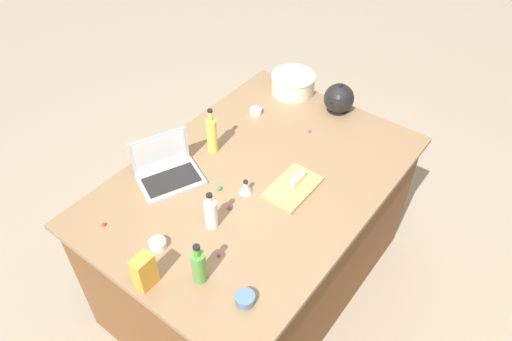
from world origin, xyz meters
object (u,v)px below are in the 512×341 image
Objects in this scene: bottle_vinegar at (211,213)px; kettle at (339,99)px; mixing_bowl_large at (293,83)px; bottle_oil at (212,135)px; kitchen_timer at (246,187)px; ramekin_small at (158,244)px; bottle_olive at (199,266)px; butter_stick_left at (297,180)px; candy_bag at (144,272)px; ramekin_wide at (256,111)px; cutting_board at (293,188)px; ramekin_medium at (245,299)px; laptop at (167,170)px.

bottle_vinegar reaches higher than kettle.
mixing_bowl_large is 0.32m from kettle.
kitchen_timer is at bearing 67.30° from bottle_oil.
ramekin_small is at bearing -24.38° from bottle_vinegar.
butter_stick_left is (-0.71, 0.01, -0.05)m from bottle_olive.
candy_bag is (0.67, 0.00, 0.05)m from kitchen_timer.
ramekin_wide is at bearing -163.51° from candy_bag.
butter_stick_left is (-0.04, 0.00, 0.03)m from cutting_board.
candy_bag is (0.40, -0.01, 0.00)m from bottle_vinegar.
kitchen_timer is at bearing -142.01° from ramekin_medium.
kettle is 1.41m from ramekin_medium.
ramekin_small is 0.20m from candy_bag.
ramekin_wide is (-0.35, -0.53, -0.02)m from butter_stick_left.
bottle_vinegar is (1.14, 0.32, 0.02)m from mixing_bowl_large.
laptop is at bearing -142.73° from candy_bag.
kitchen_timer is at bearing -0.71° from kettle.
bottle_vinegar is 0.89m from ramekin_wide.
butter_stick_left is at bearing 168.89° from candy_bag.
bottle_oil reaches higher than candy_bag.
laptop reaches higher than candy_bag.
bottle_vinegar is 0.49m from butter_stick_left.
bottle_oil is at bearing -112.70° from kitchen_timer.
bottle_vinegar is at bearing 74.60° from laptop.
cutting_board is at bearing 34.11° from mixing_bowl_large.
ramekin_small is at bearing -22.38° from cutting_board.
ramekin_medium is (0.33, 0.76, -0.03)m from laptop.
laptop is at bearing -105.40° from bottle_vinegar.
laptop reaches higher than ramekin_medium.
bottle_oil reaches higher than ramekin_medium.
bottle_oil is 0.82m from bottle_olive.
ramekin_medium is (0.63, 0.72, -0.09)m from bottle_oil.
bottle_olive reaches higher than ramekin_small.
bottle_olive is 2.87× the size of ramekin_small.
mixing_bowl_large is 0.93m from kitchen_timer.
laptop reaches higher than ramekin_small.
bottle_oil is 0.88m from candy_bag.
ramekin_small is at bearing 13.68° from ramekin_wide.
laptop is 4.84× the size of kitchen_timer.
mixing_bowl_large is at bearing -160.36° from kitchen_timer.
mixing_bowl_large is at bearing -153.06° from ramekin_medium.
ramekin_wide is at bearing 177.63° from laptop.
bottle_oil is at bearing 2.35° from ramekin_wide.
bottle_vinegar is at bearing 179.28° from candy_bag.
ramekin_medium reaches higher than ramekin_small.
ramekin_medium is (-0.02, 0.48, 0.00)m from ramekin_small.
ramekin_medium is 1.17× the size of ramekin_wide.
candy_bag is at bearing -45.78° from bottle_olive.
kitchen_timer is (-0.16, 0.39, -0.01)m from laptop.
bottle_oil is at bearing -88.01° from cutting_board.
candy_bag is at bearing -0.30° from kettle.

